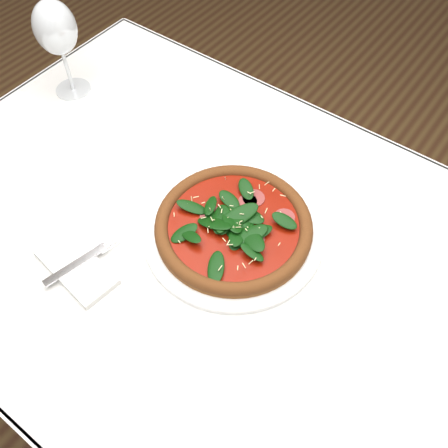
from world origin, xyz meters
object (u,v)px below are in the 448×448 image
Objects in this scene: pizza at (234,224)px; wine_glass at (56,30)px; plate at (233,230)px; napkin at (76,267)px.

wine_glass reaches higher than pizza.
plate is 0.27m from napkin.
wine_glass is at bearing 168.73° from pizza.
napkin is at bearing -127.61° from plate.
plate is at bearing -11.27° from wine_glass.
plate is at bearing 0.00° from pizza.
pizza is 0.53m from wine_glass.
napkin is at bearing -127.61° from pizza.
napkin is at bearing -42.58° from wine_glass.
napkin is (0.34, -0.31, -0.14)m from wine_glass.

